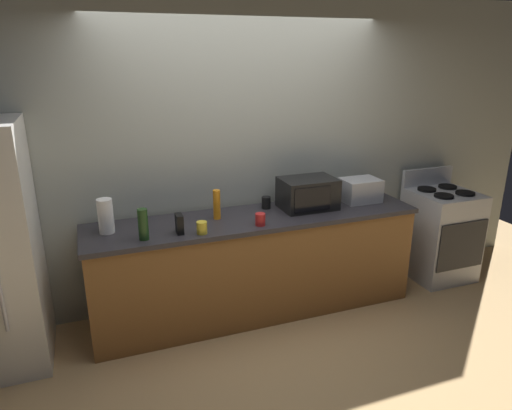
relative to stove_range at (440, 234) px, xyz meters
The scene contains 13 objects.
ground_plane 2.09m from the stove_range, 168.70° to the right, with size 8.00×8.00×0.00m, color tan.
back_wall 2.23m from the stove_range, 168.41° to the left, with size 6.40×0.10×2.70m, color #9EA399.
counter_run 2.00m from the stove_range, behind, with size 2.84×0.64×0.90m.
stove_range is the anchor object (origin of this frame).
microwave 1.60m from the stove_range, behind, with size 0.48×0.35×0.27m.
toaster_oven 1.10m from the stove_range, behind, with size 0.34×0.26×0.21m, color #B7BABF.
paper_towel_roll 3.25m from the stove_range, behind, with size 0.12×0.12×0.27m, color white.
cordless_phone 2.73m from the stove_range, behind, with size 0.05×0.11×0.15m, color black.
bottle_dish_soap 2.39m from the stove_range, behind, with size 0.06×0.06×0.25m, color orange.
bottle_wine 3.01m from the stove_range, behind, with size 0.07×0.07×0.24m, color #1E3F19.
mug_black 1.91m from the stove_range, behind, with size 0.08×0.08×0.11m, color black.
mug_red 2.11m from the stove_range, behind, with size 0.08×0.08×0.10m, color red.
mug_yellow 2.58m from the stove_range, behind, with size 0.08×0.08×0.10m, color yellow.
Camera 1 is at (-1.28, -3.05, 2.23)m, focal length 32.50 mm.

